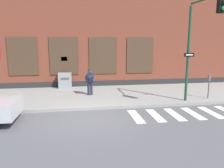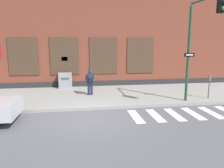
{
  "view_description": "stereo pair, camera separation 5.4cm",
  "coord_description": "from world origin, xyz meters",
  "px_view_note": "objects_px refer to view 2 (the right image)",
  "views": [
    {
      "loc": [
        -0.45,
        -9.45,
        3.37
      ],
      "look_at": [
        1.28,
        1.62,
        1.28
      ],
      "focal_mm": 35.0,
      "sensor_mm": 36.0,
      "label": 1
    },
    {
      "loc": [
        -0.4,
        -9.46,
        3.37
      ],
      "look_at": [
        1.28,
        1.62,
        1.28
      ],
      "focal_mm": 35.0,
      "sensor_mm": 36.0,
      "label": 2
    }
  ],
  "objects_px": {
    "traffic_light": "(200,34)",
    "parking_meter": "(209,83)",
    "utility_box": "(65,80)",
    "busker": "(90,80)"
  },
  "relations": [
    {
      "from": "traffic_light",
      "to": "parking_meter",
      "type": "height_order",
      "value": "traffic_light"
    },
    {
      "from": "parking_meter",
      "to": "utility_box",
      "type": "height_order",
      "value": "parking_meter"
    },
    {
      "from": "busker",
      "to": "traffic_light",
      "type": "bearing_deg",
      "value": -30.78
    },
    {
      "from": "busker",
      "to": "utility_box",
      "type": "height_order",
      "value": "busker"
    },
    {
      "from": "busker",
      "to": "parking_meter",
      "type": "height_order",
      "value": "busker"
    },
    {
      "from": "traffic_light",
      "to": "busker",
      "type": "bearing_deg",
      "value": 149.22
    },
    {
      "from": "traffic_light",
      "to": "utility_box",
      "type": "height_order",
      "value": "traffic_light"
    },
    {
      "from": "traffic_light",
      "to": "parking_meter",
      "type": "xyz_separation_m",
      "value": [
        1.55,
        1.29,
        -2.74
      ]
    },
    {
      "from": "busker",
      "to": "utility_box",
      "type": "relative_size",
      "value": 1.48
    },
    {
      "from": "busker",
      "to": "parking_meter",
      "type": "distance_m",
      "value": 7.18
    }
  ]
}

